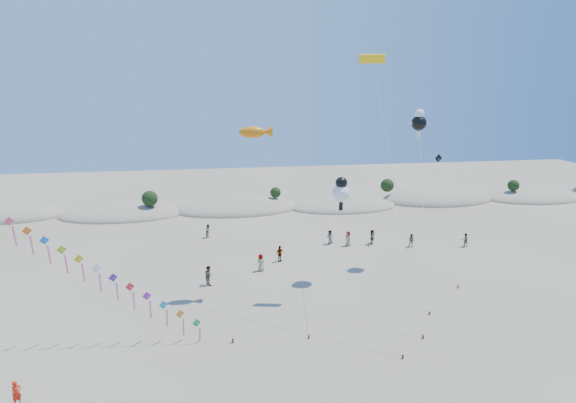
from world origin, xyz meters
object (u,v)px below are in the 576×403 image
Objects in this scene: fish_kite at (256,133)px; parafoil_kite at (373,64)px; flyer_foreground at (17,393)px; kite_train at (20,228)px.

parafoil_kite is at bearing -5.27° from fish_kite.
flyer_foreground is at bearing -151.89° from parafoil_kite.
parafoil_kite reaches higher than kite_train.
parafoil_kite is at bearing -23.18° from flyer_foreground.
fish_kite is 9.47× the size of flyer_foreground.
kite_train is 17.51× the size of flyer_foreground.
flyer_foreground is at bearing -78.37° from kite_train.
kite_train is at bearing -168.35° from parafoil_kite.
flyer_foreground is (1.64, -7.97, -7.66)m from kite_train.
parafoil_kite is (9.80, -0.90, 5.62)m from fish_kite.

